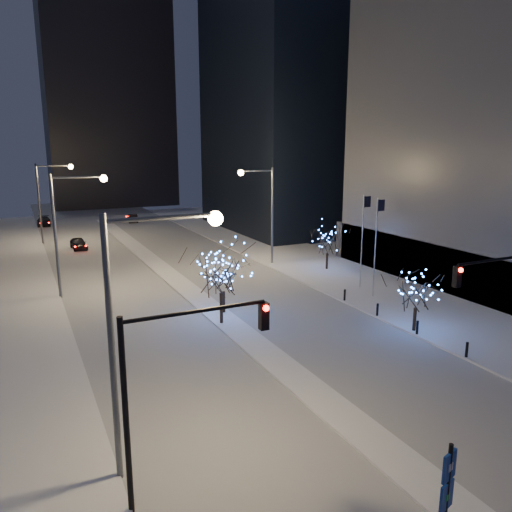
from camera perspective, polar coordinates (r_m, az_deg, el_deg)
ground at (r=23.06m, az=12.72°, el=-19.68°), size 160.00×160.00×0.00m
road at (r=53.00m, az=-11.33°, el=-0.97°), size 20.00×130.00×0.02m
median at (r=48.29m, az=-9.83°, el=-2.16°), size 2.00×80.00×0.15m
east_sidewalk at (r=46.18m, az=12.03°, el=-2.93°), size 10.00×90.00×0.15m
west_sidewalk at (r=37.09m, az=-26.71°, el=-7.90°), size 8.00×90.00×0.15m
horizon_block at (r=108.98m, az=-16.56°, el=16.70°), size 24.00×14.00×42.00m
street_lamp_w_near at (r=18.31m, az=-13.13°, el=-5.88°), size 4.40×0.56×10.00m
street_lamp_w_mid at (r=42.56m, az=-20.67°, el=4.07°), size 4.40×0.56×10.00m
street_lamp_w_far at (r=67.37m, az=-22.72°, el=6.75°), size 4.40×0.56×10.00m
street_lamp_east at (r=50.72m, az=0.96°, el=6.06°), size 3.90×0.56×10.00m
traffic_signal_west at (r=17.26m, az=-9.66°, el=-13.12°), size 5.26×0.43×7.00m
traffic_signal_east at (r=27.81m, az=26.56°, el=-4.29°), size 5.26×0.43×7.00m
flagpoles at (r=42.05m, az=12.84°, el=2.13°), size 1.35×2.60×8.00m
bollards at (r=35.75m, az=15.74°, el=-6.84°), size 0.16×12.16×0.90m
car_near at (r=63.35m, az=-19.62°, el=1.36°), size 1.84×4.09×1.36m
car_mid at (r=83.13m, az=-13.92°, el=4.22°), size 1.89×4.15×1.32m
car_far at (r=83.78m, az=-23.09°, el=3.66°), size 2.14×4.78×1.36m
holiday_tree_median_near at (r=33.83m, az=-4.06°, el=-1.52°), size 4.72×4.72×5.85m
holiday_tree_median_far at (r=36.24m, az=-3.75°, el=-2.11°), size 4.18×4.18×4.43m
holiday_tree_plaza_near at (r=34.28m, az=17.89°, el=-3.71°), size 4.29×4.29×4.28m
holiday_tree_plaza_far at (r=49.55m, az=8.18°, el=1.87°), size 4.41×4.41×4.62m
wayfinding_sign at (r=17.01m, az=21.00°, el=-23.66°), size 0.68×0.29×3.85m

